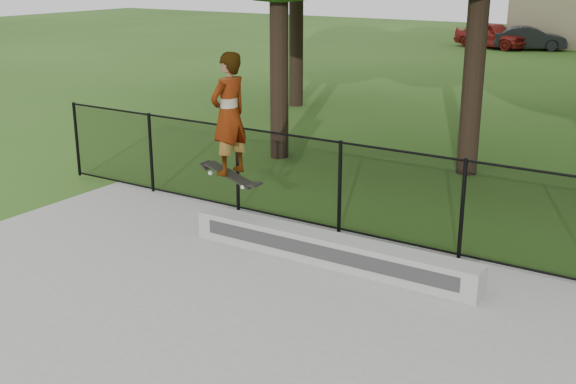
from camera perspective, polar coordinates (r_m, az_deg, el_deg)
name	(u,v)px	position (r m, az deg, el deg)	size (l,w,h in m)	color
grind_ledge	(329,250)	(10.35, 3.28, -4.57)	(4.47, 0.40, 0.41)	#9B9B97
car_a	(492,35)	(39.45, 15.83, 11.86)	(1.59, 3.92, 1.34)	maroon
car_b	(530,38)	(39.09, 18.55, 11.44)	(1.23, 3.20, 1.16)	black
skater_airborne	(229,116)	(10.59, -4.69, 6.01)	(0.81, 0.71, 2.00)	black
chainlink_fence	(462,209)	(10.63, 13.60, -1.32)	(16.06, 0.06, 1.50)	black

